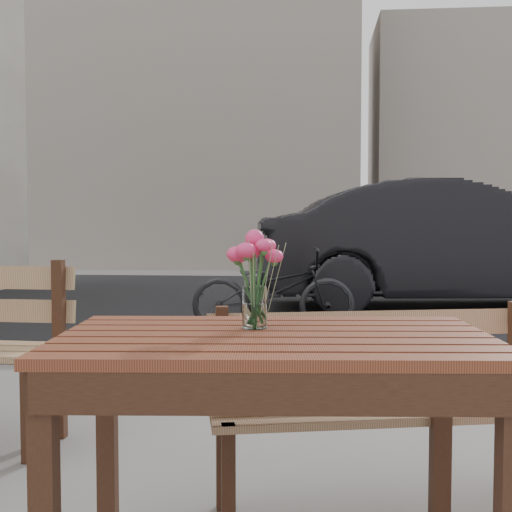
% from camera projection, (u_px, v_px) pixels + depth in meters
% --- Properties ---
extents(street, '(30.00, 8.12, 0.12)m').
position_uv_depth(street, '(318.00, 320.00, 6.87)').
color(street, black).
rests_on(street, ground).
extents(backdrop_buildings, '(15.50, 4.00, 8.00)m').
position_uv_depth(backdrop_buildings, '(322.00, 121.00, 15.96)').
color(backdrop_buildings, gray).
rests_on(backdrop_buildings, ground).
extents(main_table, '(1.28, 0.80, 0.76)m').
position_uv_depth(main_table, '(275.00, 377.00, 1.85)').
color(main_table, '#562316').
rests_on(main_table, ground).
extents(main_bench, '(1.32, 0.63, 0.79)m').
position_uv_depth(main_bench, '(378.00, 384.00, 2.39)').
color(main_bench, olive).
rests_on(main_bench, ground).
extents(main_vase, '(0.16, 0.16, 0.30)m').
position_uv_depth(main_vase, '(255.00, 267.00, 1.94)').
color(main_vase, white).
rests_on(main_vase, main_table).
extents(parked_car, '(4.95, 2.19, 1.58)m').
position_uv_depth(parked_car, '(448.00, 246.00, 8.02)').
color(parked_car, black).
rests_on(parked_car, ground).
extents(bicycle, '(1.61, 0.62, 0.84)m').
position_uv_depth(bicycle, '(273.00, 290.00, 6.27)').
color(bicycle, black).
rests_on(bicycle, ground).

